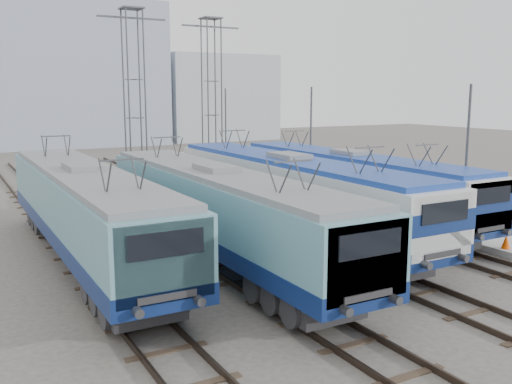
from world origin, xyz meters
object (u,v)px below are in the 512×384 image
(locomotive_far_left, at_px, (86,208))
(mast_front, at_px, (466,165))
(locomotive_center_right, at_px, (291,189))
(locomotive_far_right, at_px, (351,180))
(catenary_tower_east, at_px, (212,93))
(mast_mid, at_px, (311,144))
(mast_rear, at_px, (226,133))
(catenary_tower_west, at_px, (134,93))
(locomotive_center_left, at_px, (219,208))
(safety_cone, at_px, (506,241))

(locomotive_far_left, bearing_deg, mast_front, -17.15)
(mast_front, bearing_deg, locomotive_far_left, 162.85)
(locomotive_center_right, height_order, locomotive_far_right, locomotive_center_right)
(locomotive_far_left, height_order, locomotive_center_right, locomotive_center_right)
(mast_front, bearing_deg, catenary_tower_east, 95.45)
(mast_mid, bearing_deg, locomotive_center_right, -129.26)
(locomotive_far_right, relative_size, mast_rear, 2.49)
(catenary_tower_west, bearing_deg, locomotive_far_left, -113.86)
(mast_rear, bearing_deg, catenary_tower_west, -155.06)
(catenary_tower_east, bearing_deg, locomotive_center_right, -103.45)
(mast_mid, bearing_deg, locomotive_far_left, -154.68)
(locomotive_center_left, relative_size, safety_cone, 30.55)
(locomotive_far_right, distance_m, safety_cone, 8.25)
(locomotive_far_left, bearing_deg, catenary_tower_east, 52.49)
(locomotive_center_right, bearing_deg, safety_cone, -45.83)
(locomotive_center_right, distance_m, mast_front, 7.72)
(catenary_tower_west, distance_m, mast_mid, 12.16)
(catenary_tower_east, distance_m, mast_mid, 10.69)
(mast_rear, bearing_deg, locomotive_far_left, -128.55)
(locomotive_far_right, height_order, mast_front, mast_front)
(mast_front, bearing_deg, mast_rear, 90.00)
(catenary_tower_west, height_order, safety_cone, catenary_tower_west)
(locomotive_center_left, height_order, catenary_tower_west, catenary_tower_west)
(catenary_tower_west, bearing_deg, mast_rear, 24.94)
(safety_cone, bearing_deg, locomotive_far_right, 103.12)
(catenary_tower_east, relative_size, mast_rear, 1.71)
(locomotive_center_left, bearing_deg, catenary_tower_west, 82.76)
(locomotive_far_left, bearing_deg, locomotive_center_right, -3.22)
(mast_mid, bearing_deg, catenary_tower_west, 137.07)
(safety_cone, bearing_deg, mast_rear, 89.97)
(locomotive_center_right, distance_m, locomotive_far_right, 4.70)
(catenary_tower_west, bearing_deg, safety_cone, -68.94)
(locomotive_center_right, xyz_separation_m, safety_cone, (6.33, -6.52, -1.74))
(catenary_tower_west, bearing_deg, catenary_tower_east, 17.10)
(locomotive_center_right, xyz_separation_m, catenary_tower_west, (-2.25, 15.77, 4.31))
(locomotive_far_right, xyz_separation_m, mast_rear, (1.85, 18.42, 1.27))
(mast_mid, bearing_deg, locomotive_far_right, -106.08)
(locomotive_center_right, bearing_deg, locomotive_far_right, 16.72)
(locomotive_far_right, bearing_deg, locomotive_far_left, -176.42)
(locomotive_center_left, bearing_deg, locomotive_far_right, 20.09)
(catenary_tower_east, distance_m, mast_front, 22.32)
(locomotive_far_left, distance_m, mast_front, 16.11)
(locomotive_center_left, height_order, catenary_tower_east, catenary_tower_east)
(mast_mid, xyz_separation_m, safety_cone, (-0.02, -14.29, -2.90))
(catenary_tower_east, relative_size, safety_cone, 20.31)
(safety_cone, bearing_deg, mast_front, 89.61)
(catenary_tower_west, xyz_separation_m, catenary_tower_east, (6.50, 2.00, 0.00))
(locomotive_center_left, relative_size, catenary_tower_east, 1.50)
(locomotive_far_right, bearing_deg, mast_front, -71.67)
(mast_front, relative_size, mast_rear, 1.00)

